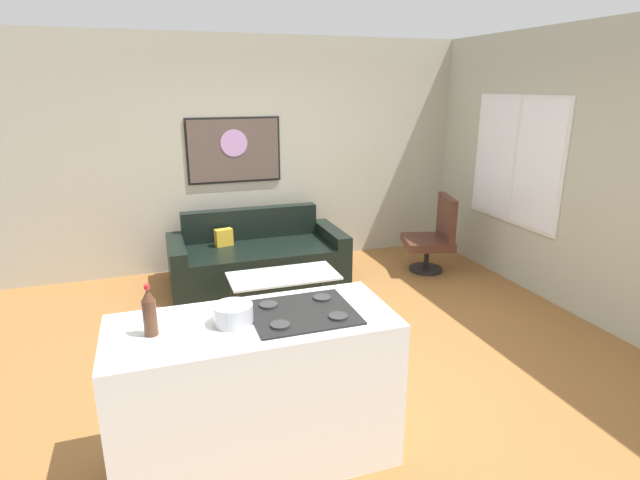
# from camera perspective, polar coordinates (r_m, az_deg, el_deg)

# --- Properties ---
(ground) EXTENTS (6.40, 6.40, 0.04)m
(ground) POSITION_cam_1_polar(r_m,az_deg,el_deg) (4.60, 0.67, -12.07)
(ground) COLOR #956030
(back_wall) EXTENTS (6.40, 0.05, 2.80)m
(back_wall) POSITION_cam_1_polar(r_m,az_deg,el_deg) (6.41, -6.62, 9.60)
(back_wall) COLOR #AFAB97
(back_wall) RESTS_ON ground
(right_wall) EXTENTS (0.05, 6.40, 2.80)m
(right_wall) POSITION_cam_1_polar(r_m,az_deg,el_deg) (5.75, 25.31, 7.26)
(right_wall) COLOR #AEAF9A
(right_wall) RESTS_ON ground
(couch) EXTENTS (2.01, 0.95, 0.80)m
(couch) POSITION_cam_1_polar(r_m,az_deg,el_deg) (6.00, -7.09, -2.05)
(couch) COLOR black
(couch) RESTS_ON ground
(coffee_table) EXTENTS (1.06, 0.52, 0.45)m
(coffee_table) POSITION_cam_1_polar(r_m,az_deg,el_deg) (4.96, -4.15, -4.36)
(coffee_table) COLOR silver
(coffee_table) RESTS_ON ground
(armchair) EXTENTS (0.70, 0.72, 0.95)m
(armchair) POSITION_cam_1_polar(r_m,az_deg,el_deg) (6.35, 12.78, 0.44)
(armchair) COLOR black
(armchair) RESTS_ON ground
(kitchen_counter) EXTENTS (1.63, 0.70, 0.96)m
(kitchen_counter) POSITION_cam_1_polar(r_m,az_deg,el_deg) (3.16, -7.21, -16.63)
(kitchen_counter) COLOR white
(kitchen_counter) RESTS_ON ground
(soda_bottle) EXTENTS (0.07, 0.07, 0.29)m
(soda_bottle) POSITION_cam_1_polar(r_m,az_deg,el_deg) (2.84, -18.69, -7.77)
(soda_bottle) COLOR #52311F
(soda_bottle) RESTS_ON kitchen_counter
(mixing_bowl) EXTENTS (0.22, 0.22, 0.11)m
(mixing_bowl) POSITION_cam_1_polar(r_m,az_deg,el_deg) (2.88, -9.77, -8.28)
(mixing_bowl) COLOR silver
(mixing_bowl) RESTS_ON kitchen_counter
(wall_painting) EXTENTS (1.14, 0.03, 0.79)m
(wall_painting) POSITION_cam_1_polar(r_m,az_deg,el_deg) (6.29, -9.67, 9.97)
(wall_painting) COLOR black
(window) EXTENTS (0.03, 1.46, 1.44)m
(window) POSITION_cam_1_polar(r_m,az_deg,el_deg) (6.17, 21.23, 8.34)
(window) COLOR silver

